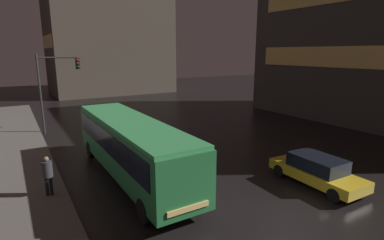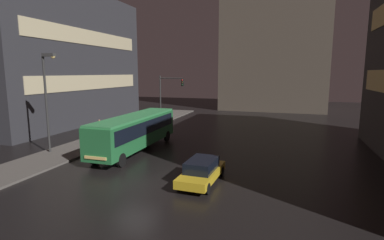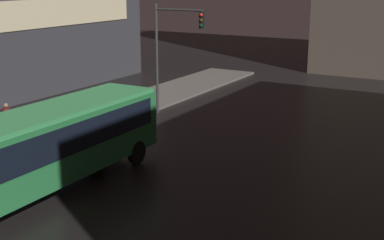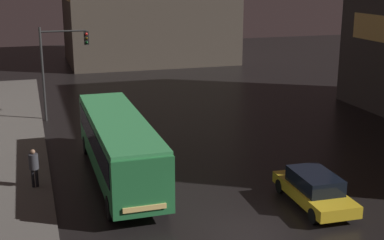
{
  "view_description": "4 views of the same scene",
  "coord_description": "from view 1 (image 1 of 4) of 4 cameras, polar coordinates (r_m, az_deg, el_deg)",
  "views": [
    {
      "loc": [
        -8.69,
        -6.97,
        6.4
      ],
      "look_at": [
        0.92,
        8.84,
        2.21
      ],
      "focal_mm": 28.0,
      "sensor_mm": 36.0,
      "label": 1
    },
    {
      "loc": [
        8.5,
        -15.3,
        6.69
      ],
      "look_at": [
        0.84,
        8.6,
        2.7
      ],
      "focal_mm": 28.0,
      "sensor_mm": 36.0,
      "label": 2
    },
    {
      "loc": [
        10.18,
        -6.22,
        7.78
      ],
      "look_at": [
        0.36,
        10.9,
        2.45
      ],
      "focal_mm": 50.0,
      "sensor_mm": 36.0,
      "label": 3
    },
    {
      "loc": [
        -7.59,
        -17.19,
        9.64
      ],
      "look_at": [
        -0.08,
        7.14,
        2.67
      ],
      "focal_mm": 50.0,
      "sensor_mm": 36.0,
      "label": 4
    }
  ],
  "objects": [
    {
      "name": "bus_near",
      "position": [
        15.58,
        -11.56,
        -4.29
      ],
      "size": [
        2.54,
        11.45,
        3.08
      ],
      "rotation": [
        0.0,
        0.0,
        3.14
      ],
      "color": "#236B38",
      "rests_on": "ground"
    },
    {
      "name": "pedestrian_mid",
      "position": [
        14.83,
        -25.83,
        -8.86
      ],
      "size": [
        0.5,
        0.5,
        1.81
      ],
      "rotation": [
        0.0,
        0.0,
        2.99
      ],
      "color": "black",
      "rests_on": "sidewalk_left"
    },
    {
      "name": "building_far_backdrop",
      "position": [
        51.84,
        -15.88,
        19.28
      ],
      "size": [
        18.07,
        12.0,
        25.37
      ],
      "color": "#4C4238",
      "rests_on": "ground"
    },
    {
      "name": "ground_plane",
      "position": [
        12.85,
        18.11,
        -17.8
      ],
      "size": [
        120.0,
        120.0,
        0.0
      ],
      "primitive_type": "plane",
      "color": "black"
    },
    {
      "name": "traffic_light_main",
      "position": [
        26.44,
        -24.81,
        6.94
      ],
      "size": [
        3.21,
        0.35,
        6.3
      ],
      "color": "#2D2D2D",
      "rests_on": "ground"
    },
    {
      "name": "sidewalk_left",
      "position": [
        18.12,
        -30.56,
        -9.54
      ],
      "size": [
        4.0,
        48.0,
        0.15
      ],
      "color": "#56514C",
      "rests_on": "ground"
    },
    {
      "name": "car_taxi",
      "position": [
        16.11,
        22.65,
        -8.81
      ],
      "size": [
        2.01,
        4.68,
        1.46
      ],
      "rotation": [
        0.0,
        0.0,
        3.11
      ],
      "color": "gold",
      "rests_on": "ground"
    }
  ]
}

